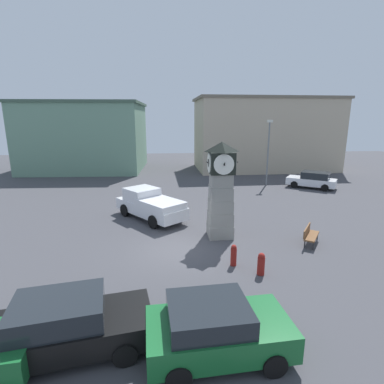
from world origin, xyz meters
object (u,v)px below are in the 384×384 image
(bollard_near_tower, at_px, (261,264))
(car_by_building, at_px, (216,328))
(bench, at_px, (310,234))
(bollard_mid_row, at_px, (234,255))
(pickup_truck, at_px, (150,204))
(street_lamp_far_side, at_px, (268,148))
(car_near_tower, at_px, (69,325))
(car_silver_hatch, at_px, (312,180))
(clock_tower, at_px, (221,190))

(bollard_near_tower, height_order, car_by_building, car_by_building)
(bollard_near_tower, relative_size, bench, 0.59)
(bollard_mid_row, bearing_deg, pickup_truck, 119.47)
(bollard_near_tower, relative_size, car_by_building, 0.24)
(bollard_mid_row, height_order, street_lamp_far_side, street_lamp_far_side)
(street_lamp_far_side, bearing_deg, car_by_building, -112.65)
(car_near_tower, xyz_separation_m, car_silver_hatch, (16.31, 18.47, -0.04))
(car_near_tower, relative_size, pickup_truck, 0.84)
(bollard_near_tower, xyz_separation_m, car_by_building, (-2.59, -4.03, 0.31))
(car_near_tower, bearing_deg, clock_tower, 54.17)
(clock_tower, relative_size, bollard_near_tower, 5.38)
(bollard_mid_row, bearing_deg, bench, 23.07)
(bollard_mid_row, bearing_deg, car_by_building, -108.61)
(bollard_mid_row, bearing_deg, car_near_tower, -141.69)
(bollard_near_tower, xyz_separation_m, car_silver_hatch, (9.80, 14.95, 0.29))
(clock_tower, relative_size, bollard_mid_row, 5.31)
(clock_tower, distance_m, bench, 5.03)
(car_near_tower, height_order, pickup_truck, pickup_truck)
(pickup_truck, bearing_deg, car_near_tower, -99.01)
(clock_tower, height_order, pickup_truck, clock_tower)
(bollard_near_tower, relative_size, car_near_tower, 0.21)
(clock_tower, xyz_separation_m, car_by_building, (-1.71, -8.31, -1.79))
(bollard_mid_row, relative_size, pickup_truck, 0.18)
(pickup_truck, bearing_deg, car_by_building, -79.53)
(bollard_mid_row, xyz_separation_m, street_lamp_far_side, (6.98, 15.79, 3.08))
(clock_tower, height_order, bollard_mid_row, clock_tower)
(bollard_mid_row, xyz_separation_m, car_near_tower, (-5.58, -4.41, 0.32))
(car_silver_hatch, bearing_deg, car_near_tower, -131.44)
(car_silver_hatch, bearing_deg, bollard_mid_row, -127.34)
(clock_tower, relative_size, car_silver_hatch, 1.15)
(street_lamp_far_side, bearing_deg, car_silver_hatch, -24.71)
(bollard_near_tower, bearing_deg, clock_tower, 101.63)
(car_silver_hatch, relative_size, pickup_truck, 0.83)
(car_near_tower, height_order, street_lamp_far_side, street_lamp_far_side)
(bollard_near_tower, xyz_separation_m, street_lamp_far_side, (6.05, 16.67, 3.08))
(car_near_tower, relative_size, street_lamp_far_side, 0.73)
(street_lamp_far_side, bearing_deg, bench, -100.58)
(bollard_near_tower, distance_m, car_silver_hatch, 17.88)
(car_by_building, distance_m, pickup_truck, 11.86)
(car_silver_hatch, bearing_deg, bench, -117.48)
(bollard_near_tower, distance_m, bench, 4.42)
(car_by_building, bearing_deg, clock_tower, 78.40)
(car_by_building, bearing_deg, bollard_mid_row, 71.39)
(pickup_truck, relative_size, bench, 3.32)
(bollard_near_tower, xyz_separation_m, pickup_truck, (-4.74, 7.63, 0.45))
(bollard_mid_row, distance_m, car_near_tower, 7.12)
(clock_tower, xyz_separation_m, car_silver_hatch, (10.68, 10.67, -1.81))
(car_by_building, xyz_separation_m, street_lamp_far_side, (8.64, 20.70, 2.77))
(bollard_mid_row, xyz_separation_m, car_silver_hatch, (10.73, 14.06, 0.28))
(bench, bearing_deg, clock_tower, 160.65)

